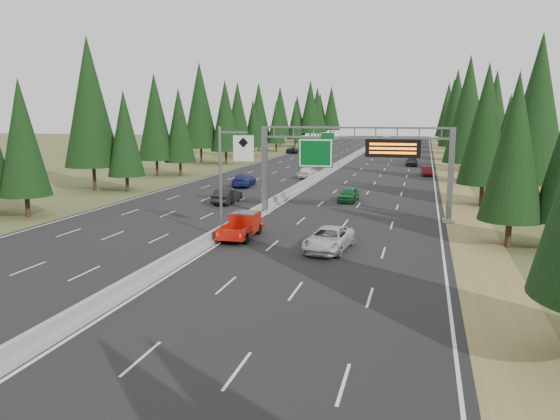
# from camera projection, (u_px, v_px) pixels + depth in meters

# --- Properties ---
(road) EXTENTS (32.00, 260.00, 0.08)m
(road) POSITION_uv_depth(u_px,v_px,m) (338.00, 167.00, 92.11)
(road) COLOR black
(road) RESTS_ON ground
(shoulder_right) EXTENTS (3.60, 260.00, 0.06)m
(shoulder_right) POSITION_uv_depth(u_px,v_px,m) (448.00, 170.00, 87.64)
(shoulder_right) COLOR olive
(shoulder_right) RESTS_ON ground
(shoulder_left) EXTENTS (3.60, 260.00, 0.06)m
(shoulder_left) POSITION_uv_depth(u_px,v_px,m) (238.00, 165.00, 96.58)
(shoulder_left) COLOR #414D24
(shoulder_left) RESTS_ON ground
(median_barrier) EXTENTS (0.70, 260.00, 0.85)m
(median_barrier) POSITION_uv_depth(u_px,v_px,m) (338.00, 165.00, 92.04)
(median_barrier) COLOR gray
(median_barrier) RESTS_ON road
(sign_gantry) EXTENTS (16.75, 0.98, 7.80)m
(sign_gantry) POSITION_uv_depth(u_px,v_px,m) (361.00, 158.00, 46.00)
(sign_gantry) COLOR slate
(sign_gantry) RESTS_ON road
(hov_sign_pole) EXTENTS (2.80, 0.50, 8.00)m
(hov_sign_pole) POSITION_uv_depth(u_px,v_px,m) (228.00, 174.00, 38.75)
(hov_sign_pole) COLOR slate
(hov_sign_pole) RESTS_ON road
(tree_row_right) EXTENTS (11.60, 240.16, 18.62)m
(tree_row_right) POSITION_uv_depth(u_px,v_px,m) (476.00, 113.00, 88.98)
(tree_row_right) COLOR black
(tree_row_right) RESTS_ON ground
(tree_row_left) EXTENTS (12.45, 239.58, 18.82)m
(tree_row_left) POSITION_uv_depth(u_px,v_px,m) (211.00, 111.00, 95.08)
(tree_row_left) COLOR black
(tree_row_left) RESTS_ON ground
(silver_minivan) EXTENTS (3.03, 5.62, 1.50)m
(silver_minivan) POSITION_uv_depth(u_px,v_px,m) (329.00, 239.00, 35.89)
(silver_minivan) COLOR silver
(silver_minivan) RESTS_ON road
(red_pickup) EXTENTS (1.93, 5.40, 1.76)m
(red_pickup) POSITION_uv_depth(u_px,v_px,m) (243.00, 224.00, 39.72)
(red_pickup) COLOR black
(red_pickup) RESTS_ON road
(car_ahead_green) EXTENTS (1.92, 4.34, 1.45)m
(car_ahead_green) POSITION_uv_depth(u_px,v_px,m) (349.00, 194.00, 55.74)
(car_ahead_green) COLOR #16622D
(car_ahead_green) RESTS_ON road
(car_ahead_dkred) EXTENTS (1.79, 4.10, 1.31)m
(car_ahead_dkred) POSITION_uv_depth(u_px,v_px,m) (427.00, 171.00, 78.76)
(car_ahead_dkred) COLOR #530B15
(car_ahead_dkred) RESTS_ON road
(car_ahead_dkgrey) EXTENTS (2.00, 4.85, 1.40)m
(car_ahead_dkgrey) POSITION_uv_depth(u_px,v_px,m) (412.00, 162.00, 93.51)
(car_ahead_dkgrey) COLOR black
(car_ahead_dkgrey) RESTS_ON road
(car_ahead_white) EXTENTS (2.63, 5.39, 1.47)m
(car_ahead_white) POSITION_uv_depth(u_px,v_px,m) (404.00, 147.00, 134.38)
(car_ahead_white) COLOR silver
(car_ahead_white) RESTS_ON road
(car_ahead_far) EXTENTS (2.21, 4.82, 1.60)m
(car_ahead_far) POSITION_uv_depth(u_px,v_px,m) (381.00, 145.00, 141.29)
(car_ahead_far) COLOR black
(car_ahead_far) RESTS_ON road
(car_onc_near) EXTENTS (1.78, 4.67, 1.52)m
(car_onc_near) POSITION_uv_depth(u_px,v_px,m) (227.00, 196.00, 54.54)
(car_onc_near) COLOR black
(car_onc_near) RESTS_ON road
(car_onc_blue) EXTENTS (2.76, 5.63, 1.58)m
(car_onc_blue) POSITION_uv_depth(u_px,v_px,m) (244.00, 180.00, 67.26)
(car_onc_blue) COLOR navy
(car_onc_blue) RESTS_ON road
(car_onc_white) EXTENTS (2.25, 4.94, 1.65)m
(car_onc_white) POSITION_uv_depth(u_px,v_px,m) (308.00, 172.00, 75.89)
(car_onc_white) COLOR silver
(car_onc_white) RESTS_ON road
(car_onc_far) EXTENTS (2.65, 5.47, 1.50)m
(car_onc_far) POSITION_uv_depth(u_px,v_px,m) (294.00, 150.00, 123.33)
(car_onc_far) COLOR black
(car_onc_far) RESTS_ON road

